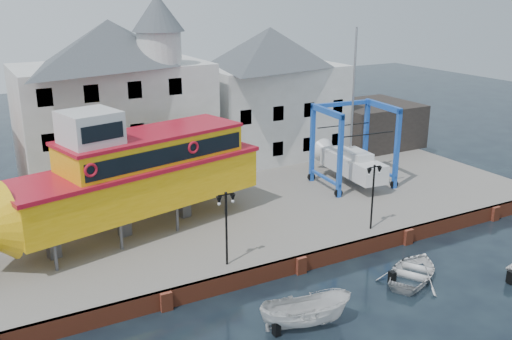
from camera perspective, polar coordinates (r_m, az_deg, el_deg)
ground at (r=32.83m, az=4.44°, el=-10.22°), size 140.00×140.00×0.00m
hardstanding at (r=41.41m, az=-3.89°, el=-3.34°), size 44.00×22.00×1.00m
quay_wall at (r=32.68m, az=4.36°, el=-9.37°), size 44.00×0.47×1.00m
building_white_main at (r=44.70m, az=-13.87°, el=6.89°), size 14.00×8.30×14.00m
building_white_right at (r=50.67m, az=1.39°, el=7.77°), size 12.00×8.00×11.20m
shed_dark at (r=55.48m, az=11.41°, el=4.51°), size 8.00×7.00×4.00m
lamp_post_left at (r=30.22m, az=-3.01°, el=-4.02°), size 1.12×0.32×4.20m
lamp_post_right at (r=35.44m, az=11.69°, el=-1.05°), size 1.12×0.32×4.20m
tour_boat at (r=34.54m, az=-13.30°, el=-0.67°), size 18.70×8.47×7.92m
travel_lift at (r=44.33m, az=9.19°, el=1.27°), size 5.84×7.91×11.73m
motorboat_a at (r=28.25m, az=4.93°, el=-15.28°), size 4.77×2.80×1.73m
motorboat_b at (r=33.46m, az=15.48°, el=-10.29°), size 5.74×5.25×0.97m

